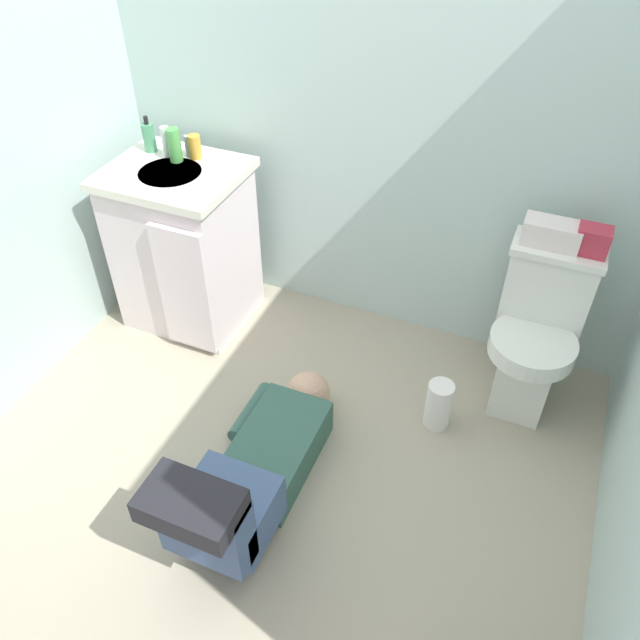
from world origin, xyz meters
name	(u,v)px	position (x,y,z in m)	size (l,w,h in m)	color
ground_plane	(285,451)	(0.00, 0.00, -0.02)	(2.96, 2.96, 0.04)	#A19981
wall_back	(381,80)	(0.00, 1.02, 1.20)	(2.62, 0.08, 2.40)	#AFC9C1
toilet	(535,333)	(0.85, 0.70, 0.37)	(0.36, 0.46, 0.75)	silver
vanity_cabinet	(185,246)	(-0.81, 0.62, 0.42)	(0.60, 0.53, 0.82)	silver
faucet	(188,146)	(-0.81, 0.76, 0.87)	(0.02, 0.02, 0.10)	silver
person_plumber	(252,471)	(-0.01, -0.26, 0.18)	(0.39, 1.06, 0.52)	#33594C
tissue_box	(552,233)	(0.80, 0.79, 0.80)	(0.22, 0.11, 0.10)	silver
toiletry_bag	(593,241)	(0.95, 0.79, 0.81)	(0.12, 0.09, 0.11)	#B22D3F
soap_dispenser	(149,137)	(-1.00, 0.74, 0.89)	(0.06, 0.06, 0.17)	#488C64
bottle_clear	(166,142)	(-0.90, 0.73, 0.89)	(0.04, 0.04, 0.14)	silver
bottle_green	(174,145)	(-0.84, 0.71, 0.90)	(0.06, 0.06, 0.15)	#4A9C48
bottle_amber	(195,147)	(-0.77, 0.76, 0.87)	(0.06, 0.06, 0.11)	gold
paper_towel_roll	(439,405)	(0.55, 0.38, 0.12)	(0.11, 0.11, 0.24)	white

